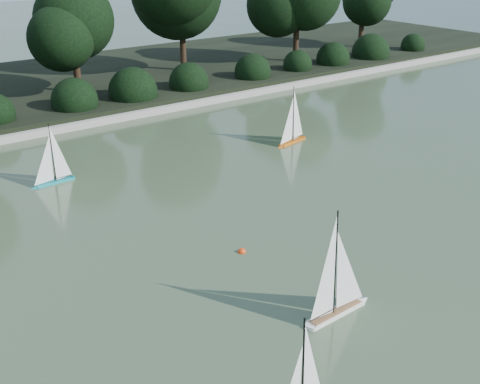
% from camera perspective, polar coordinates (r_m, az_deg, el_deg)
% --- Properties ---
extents(ground, '(80.00, 80.00, 0.00)m').
position_cam_1_polar(ground, '(8.80, 8.94, -8.15)').
color(ground, '#364529').
rests_on(ground, ground).
extents(pond_coping, '(40.00, 0.35, 0.18)m').
position_cam_1_polar(pond_coping, '(15.80, -14.88, 6.24)').
color(pond_coping, gray).
rests_on(pond_coping, ground).
extents(far_bank, '(40.00, 8.00, 0.30)m').
position_cam_1_polar(far_bank, '(19.44, -19.56, 9.03)').
color(far_bank, black).
rests_on(far_bank, ground).
extents(tree_line, '(26.31, 3.93, 4.39)m').
position_cam_1_polar(tree_line, '(17.97, -15.16, 16.58)').
color(tree_line, black).
rests_on(tree_line, ground).
extents(shrub_hedge, '(29.10, 1.10, 1.10)m').
position_cam_1_polar(shrub_hedge, '(16.51, -16.24, 8.13)').
color(shrub_hedge, black).
rests_on(shrub_hedge, ground).
extents(sailboat_white_b, '(1.16, 0.22, 1.58)m').
position_cam_1_polar(sailboat_white_b, '(7.98, 9.59, -9.72)').
color(sailboat_white_b, white).
rests_on(sailboat_white_b, ground).
extents(sailboat_orange, '(1.04, 0.37, 1.42)m').
position_cam_1_polar(sailboat_orange, '(14.11, 4.81, 5.48)').
color(sailboat_orange, '#D15D0E').
rests_on(sailboat_orange, ground).
extents(sailboat_teal, '(0.94, 0.21, 1.28)m').
position_cam_1_polar(sailboat_teal, '(12.33, -17.55, 1.60)').
color(sailboat_teal, teal).
rests_on(sailboat_teal, ground).
extents(race_buoy, '(0.13, 0.13, 0.13)m').
position_cam_1_polar(race_buoy, '(9.37, 0.18, -5.72)').
color(race_buoy, red).
rests_on(race_buoy, ground).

